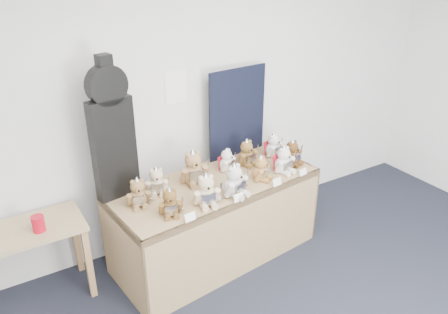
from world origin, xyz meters
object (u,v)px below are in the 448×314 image
side_table (29,241)px  teddy_back_far_left (138,194)px  teddy_front_centre (235,182)px  teddy_front_end (292,154)px  red_cup (38,224)px  guitar_case (112,131)px  teddy_front_right (261,169)px  teddy_front_far_right (284,161)px  teddy_back_right (247,154)px  teddy_front_left (206,191)px  teddy_front_far_left (170,203)px  teddy_back_end (274,146)px  display_table (221,202)px  teddy_back_left (157,182)px  teddy_back_centre_right (227,161)px  teddy_back_centre_left (194,169)px

side_table → teddy_back_far_left: teddy_back_far_left is taller
teddy_front_centre → teddy_front_end: size_ratio=1.17×
red_cup → guitar_case: bearing=6.4°
teddy_front_right → teddy_back_far_left: teddy_back_far_left is taller
teddy_front_far_right → teddy_back_right: size_ratio=1.01×
teddy_front_end → guitar_case: bearing=154.7°
teddy_back_far_left → teddy_back_right: bearing=19.3°
teddy_front_end → teddy_front_left: bearing=177.0°
guitar_case → teddy_front_left: (0.55, -0.51, -0.45)m
teddy_front_far_left → teddy_back_far_left: (-0.16, 0.25, 0.01)m
teddy_front_centre → side_table: bearing=142.4°
teddy_front_left → teddy_back_end: teddy_front_left is taller
teddy_front_far_right → teddy_front_centre: bearing=-178.2°
display_table → red_cup: size_ratio=15.27×
teddy_back_right → teddy_back_end: teddy_back_right is taller
side_table → teddy_back_left: 1.09m
display_table → teddy_back_left: (-0.52, 0.17, 0.27)m
teddy_back_right → side_table: bearing=168.1°
red_cup → teddy_front_far_right: teddy_front_far_right is taller
teddy_front_far_left → teddy_front_far_right: teddy_front_far_right is taller
teddy_front_right → teddy_back_centre_right: bearing=86.7°
teddy_front_left → teddy_back_centre_left: size_ratio=0.89×
teddy_back_centre_right → teddy_back_far_left: teddy_back_far_left is taller
teddy_front_centre → teddy_back_centre_left: (-0.19, 0.37, 0.01)m
teddy_front_left → teddy_front_far_right: teddy_front_left is taller
teddy_back_centre_right → teddy_back_far_left: size_ratio=0.89×
red_cup → teddy_back_centre_left: bearing=-2.7°
teddy_front_centre → teddy_back_end: size_ratio=1.20×
teddy_back_centre_left → teddy_front_left: bearing=-96.7°
display_table → teddy_front_far_right: teddy_front_far_right is taller
guitar_case → teddy_front_far_right: guitar_case is taller
side_table → teddy_front_right: (1.91, -0.40, 0.31)m
teddy_front_right → guitar_case: bearing=130.5°
teddy_front_far_right → teddy_back_far_left: size_ratio=1.06×
teddy_back_centre_left → teddy_back_far_left: size_ratio=1.27×
teddy_front_centre → display_table: bearing=76.5°
display_table → teddy_front_centre: 0.35m
side_table → teddy_front_right: size_ratio=3.33×
teddy_front_far_left → teddy_front_end: (1.36, 0.21, 0.01)m
red_cup → teddy_back_centre_right: (1.67, -0.01, 0.11)m
teddy_front_far_right → teddy_back_centre_right: size_ratio=1.19×
teddy_front_far_left → teddy_front_left: size_ratio=0.84×
teddy_back_far_left → teddy_front_end: bearing=9.3°
teddy_front_far_right → teddy_back_end: bearing=58.8°
teddy_front_left → red_cup: bearing=171.6°
red_cup → teddy_front_centre: (1.49, -0.43, 0.14)m
display_table → teddy_front_centre: size_ratio=6.13×
side_table → guitar_case: 1.08m
teddy_back_right → teddy_back_far_left: bearing=179.0°
teddy_back_centre_right → teddy_back_right: bearing=-25.7°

